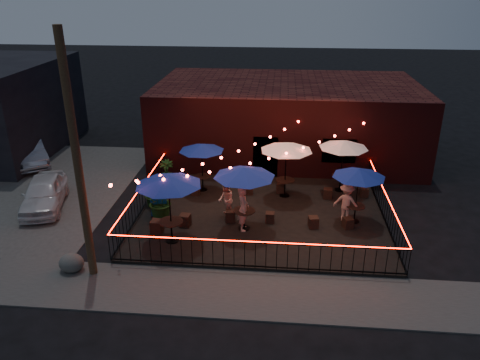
% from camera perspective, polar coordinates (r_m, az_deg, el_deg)
% --- Properties ---
extents(ground, '(110.00, 110.00, 0.00)m').
position_cam_1_polar(ground, '(17.81, 2.24, -7.51)').
color(ground, black).
rests_on(ground, ground).
extents(patio, '(10.00, 8.00, 0.15)m').
position_cam_1_polar(patio, '(19.52, 2.56, -4.33)').
color(patio, black).
rests_on(patio, ground).
extents(sidewalk, '(18.00, 2.50, 0.05)m').
position_cam_1_polar(sidewalk, '(15.10, 1.54, -13.73)').
color(sidewalk, '#403E3B').
rests_on(sidewalk, ground).
extents(parking_lot, '(11.00, 12.00, 0.02)m').
position_cam_1_polar(parking_lot, '(24.82, -26.04, -0.73)').
color(parking_lot, '#403E3B').
rests_on(parking_lot, ground).
extents(brick_building, '(14.00, 8.00, 4.00)m').
position_cam_1_polar(brick_building, '(26.27, 5.71, 7.44)').
color(brick_building, '#330E0E').
rests_on(brick_building, ground).
extents(utility_pole, '(0.26, 0.26, 8.00)m').
position_cam_1_polar(utility_pole, '(14.98, -19.20, 1.97)').
color(utility_pole, '#3C2618').
rests_on(utility_pole, ground).
extents(fence_front, '(10.00, 0.04, 1.04)m').
position_cam_1_polar(fence_front, '(15.76, 1.87, -9.15)').
color(fence_front, black).
rests_on(fence_front, patio).
extents(fence_left, '(0.04, 8.00, 1.04)m').
position_cam_1_polar(fence_left, '(20.07, -11.82, -2.15)').
color(fence_left, black).
rests_on(fence_left, patio).
extents(fence_right, '(0.04, 8.00, 1.04)m').
position_cam_1_polar(fence_right, '(19.72, 17.29, -3.23)').
color(fence_right, black).
rests_on(fence_right, patio).
extents(festoon_lights, '(10.02, 8.72, 1.32)m').
position_cam_1_polar(festoon_lights, '(18.31, -0.51, 2.16)').
color(festoon_lights, red).
rests_on(festoon_lights, ground).
extents(cafe_table_0, '(2.81, 2.81, 2.66)m').
position_cam_1_polar(cafe_table_0, '(16.64, -8.74, -0.13)').
color(cafe_table_0, black).
rests_on(cafe_table_0, patio).
extents(cafe_table_1, '(2.63, 2.63, 2.25)m').
position_cam_1_polar(cafe_table_1, '(20.93, -4.71, 3.93)').
color(cafe_table_1, black).
rests_on(cafe_table_1, patio).
extents(cafe_table_2, '(2.83, 2.83, 2.57)m').
position_cam_1_polar(cafe_table_2, '(17.35, 0.54, 0.85)').
color(cafe_table_2, black).
rests_on(cafe_table_2, patio).
extents(cafe_table_3, '(2.85, 2.85, 2.53)m').
position_cam_1_polar(cafe_table_3, '(20.28, 5.68, 3.99)').
color(cafe_table_3, black).
rests_on(cafe_table_3, patio).
extents(cafe_table_4, '(2.29, 2.29, 2.28)m').
position_cam_1_polar(cafe_table_4, '(18.56, 14.32, 0.75)').
color(cafe_table_4, black).
rests_on(cafe_table_4, patio).
extents(cafe_table_5, '(2.73, 2.73, 2.43)m').
position_cam_1_polar(cafe_table_5, '(21.27, 12.53, 4.21)').
color(cafe_table_5, black).
rests_on(cafe_table_5, patio).
extents(bistro_chair_0, '(0.46, 0.46, 0.52)m').
position_cam_1_polar(bistro_chair_0, '(18.25, -10.10, -5.61)').
color(bistro_chair_0, black).
rests_on(bistro_chair_0, patio).
extents(bistro_chair_1, '(0.45, 0.45, 0.47)m').
position_cam_1_polar(bistro_chair_1, '(18.61, -6.71, -4.87)').
color(bistro_chair_1, black).
rests_on(bistro_chair_1, patio).
extents(bistro_chair_2, '(0.40, 0.40, 0.42)m').
position_cam_1_polar(bistro_chair_2, '(21.24, -8.67, -1.35)').
color(bistro_chair_2, black).
rests_on(bistro_chair_2, patio).
extents(bistro_chair_3, '(0.37, 0.37, 0.43)m').
position_cam_1_polar(bistro_chair_3, '(21.17, -5.46, -1.25)').
color(bistro_chair_3, black).
rests_on(bistro_chair_3, patio).
extents(bistro_chair_4, '(0.41, 0.41, 0.46)m').
position_cam_1_polar(bistro_chair_4, '(18.80, -1.17, -4.41)').
color(bistro_chair_4, black).
rests_on(bistro_chair_4, patio).
extents(bistro_chair_5, '(0.36, 0.36, 0.41)m').
position_cam_1_polar(bistro_chair_5, '(18.79, 3.67, -4.56)').
color(bistro_chair_5, black).
rests_on(bistro_chair_5, patio).
extents(bistro_chair_6, '(0.41, 0.41, 0.44)m').
position_cam_1_polar(bistro_chair_6, '(21.19, 1.06, -1.09)').
color(bistro_chair_6, black).
rests_on(bistro_chair_6, patio).
extents(bistro_chair_7, '(0.41, 0.41, 0.43)m').
position_cam_1_polar(bistro_chair_7, '(21.36, 5.00, -0.99)').
color(bistro_chair_7, black).
rests_on(bistro_chair_7, patio).
extents(bistro_chair_8, '(0.42, 0.42, 0.44)m').
position_cam_1_polar(bistro_chair_8, '(18.59, 8.93, -5.10)').
color(bistro_chair_8, black).
rests_on(bistro_chair_8, patio).
extents(bistro_chair_9, '(0.45, 0.45, 0.42)m').
position_cam_1_polar(bistro_chair_9, '(18.80, 13.02, -5.13)').
color(bistro_chair_9, black).
rests_on(bistro_chair_9, patio).
extents(bistro_chair_10, '(0.42, 0.42, 0.45)m').
position_cam_1_polar(bistro_chair_10, '(21.11, 10.65, -1.61)').
color(bistro_chair_10, black).
rests_on(bistro_chair_10, patio).
extents(bistro_chair_11, '(0.34, 0.34, 0.40)m').
position_cam_1_polar(bistro_chair_11, '(21.62, 14.90, -1.48)').
color(bistro_chair_11, black).
rests_on(bistro_chair_11, patio).
extents(patron_a, '(0.47, 0.68, 1.79)m').
position_cam_1_polar(patron_a, '(17.90, 0.40, -3.51)').
color(patron_a, '#D1B48E').
rests_on(patron_a, patio).
extents(patron_b, '(0.74, 0.86, 1.53)m').
position_cam_1_polar(patron_b, '(18.90, -1.74, -2.45)').
color(patron_b, '#D4B58C').
rests_on(patron_b, patio).
extents(patron_c, '(1.18, 0.92, 1.61)m').
position_cam_1_polar(patron_c, '(19.10, 12.85, -2.64)').
color(patron_c, '#DDA98C').
rests_on(patron_c, patio).
extents(potted_shrub_a, '(1.65, 1.54, 1.49)m').
position_cam_1_polar(potted_shrub_a, '(19.11, -9.54, -2.54)').
color(potted_shrub_a, '#203F13').
rests_on(potted_shrub_a, patio).
extents(potted_shrub_b, '(0.90, 0.82, 1.34)m').
position_cam_1_polar(potted_shrub_b, '(20.12, -10.56, -1.48)').
color(potted_shrub_b, '#124010').
rests_on(potted_shrub_b, patio).
extents(potted_shrub_c, '(0.82, 0.82, 1.19)m').
position_cam_1_polar(potted_shrub_c, '(22.29, -8.95, 0.92)').
color(potted_shrub_c, '#13350C').
rests_on(potted_shrub_c, patio).
extents(cooler, '(0.82, 0.69, 0.92)m').
position_cam_1_polar(cooler, '(19.60, -9.91, -2.78)').
color(cooler, '#0C45A5').
rests_on(cooler, patio).
extents(boulder, '(1.08, 1.01, 0.68)m').
position_cam_1_polar(boulder, '(16.94, -19.87, -9.49)').
color(boulder, '#4B4A45').
rests_on(boulder, ground).
extents(car_white, '(2.57, 4.19, 1.33)m').
position_cam_1_polar(car_white, '(21.79, -22.79, -1.46)').
color(car_white, white).
rests_on(car_white, ground).
extents(car_silver, '(3.73, 4.27, 1.40)m').
position_cam_1_polar(car_silver, '(27.37, -24.46, 3.22)').
color(car_silver, '#A8A8B0').
rests_on(car_silver, ground).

